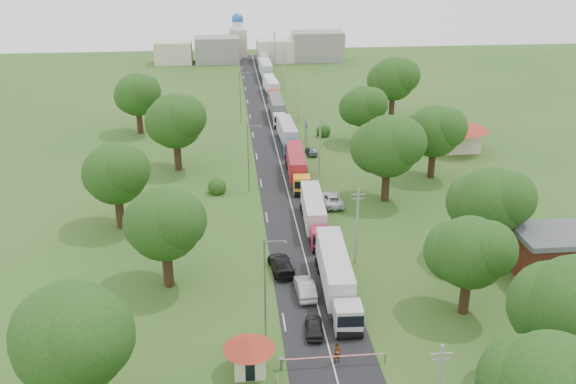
{
  "coord_description": "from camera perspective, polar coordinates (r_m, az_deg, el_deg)",
  "views": [
    {
      "loc": [
        -8.4,
        -69.51,
        34.93
      ],
      "look_at": [
        -0.7,
        7.13,
        3.0
      ],
      "focal_mm": 40.0,
      "sensor_mm": 36.0,
      "label": 1
    }
  ],
  "objects": [
    {
      "name": "pedestrian_booth",
      "position": [
        55.32,
        -2.62,
        -15.58
      ],
      "size": [
        0.86,
        0.96,
        1.63
      ],
      "primitive_type": "imported",
      "rotation": [
        0.0,
        0.0,
        -1.21
      ],
      "color": "gray",
      "rests_on": "ground"
    },
    {
      "name": "tree_6",
      "position": [
        110.91,
        6.69,
        7.56
      ],
      "size": [
        8.0,
        8.0,
        10.1
      ],
      "color": "#382616",
      "rests_on": "ground"
    },
    {
      "name": "boom_barrier",
      "position": [
        56.48,
        2.69,
        -14.58
      ],
      "size": [
        9.22,
        0.35,
        1.18
      ],
      "color": "slate",
      "rests_on": "ground"
    },
    {
      "name": "pole_1",
      "position": [
        70.82,
        6.16,
        -2.91
      ],
      "size": [
        1.6,
        0.24,
        9.0
      ],
      "color": "gray",
      "rests_on": "ground"
    },
    {
      "name": "truck_3",
      "position": [
        110.2,
        -0.04,
        5.15
      ],
      "size": [
        2.75,
        13.84,
        3.83
      ],
      "color": "#195A99",
      "rests_on": "ground"
    },
    {
      "name": "truck_4",
      "position": [
        126.34,
        -0.99,
        7.42
      ],
      "size": [
        2.39,
        13.81,
        3.83
      ],
      "color": "white",
      "rests_on": "ground"
    },
    {
      "name": "pedestrian_near",
      "position": [
        57.1,
        4.4,
        -14.12
      ],
      "size": [
        0.78,
        0.65,
        1.84
      ],
      "primitive_type": "imported",
      "rotation": [
        0.0,
        0.0,
        0.36
      ],
      "color": "gray",
      "rests_on": "ground"
    },
    {
      "name": "truck_6",
      "position": [
        161.35,
        -1.99,
        10.79
      ],
      "size": [
        2.75,
        14.76,
        4.09
      ],
      "color": "#246131",
      "rests_on": "ground"
    },
    {
      "name": "pole_5",
      "position": [
        177.66,
        -1.19,
        12.71
      ],
      "size": [
        1.6,
        0.24,
        9.0
      ],
      "color": "gray",
      "rests_on": "ground"
    },
    {
      "name": "car_lane_mid",
      "position": [
        66.16,
        1.53,
        -8.53
      ],
      "size": [
        1.95,
        5.05,
        1.64
      ],
      "primitive_type": "imported",
      "rotation": [
        0.0,
        0.0,
        3.18
      ],
      "color": "#9FA2A7",
      "rests_on": "ground"
    },
    {
      "name": "tree_4",
      "position": [
        86.83,
        8.85,
        4.07
      ],
      "size": [
        9.6,
        9.6,
        12.05
      ],
      "color": "#382616",
      "rests_on": "ground"
    },
    {
      "name": "ground",
      "position": [
        78.25,
        1.04,
        -4.0
      ],
      "size": [
        260.0,
        260.0,
        0.0
      ],
      "primitive_type": "plane",
      "color": "#29551C",
      "rests_on": "ground"
    },
    {
      "name": "guard_booth",
      "position": [
        55.28,
        -3.47,
        -13.88
      ],
      "size": [
        4.4,
        4.4,
        3.45
      ],
      "color": "beige",
      "rests_on": "ground"
    },
    {
      "name": "tree_11",
      "position": [
        80.8,
        -15.07,
        1.66
      ],
      "size": [
        8.8,
        8.8,
        11.07
      ],
      "color": "#382616",
      "rests_on": "ground"
    },
    {
      "name": "truck_5",
      "position": [
        144.27,
        -1.5,
        9.31
      ],
      "size": [
        2.95,
        13.53,
        3.74
      ],
      "color": "#B5291B",
      "rests_on": "ground"
    },
    {
      "name": "pole_3",
      "position": [
        123.1,
        0.94,
        8.29
      ],
      "size": [
        1.6,
        0.24,
        9.0
      ],
      "color": "gray",
      "rests_on": "ground"
    },
    {
      "name": "lamp_1",
      "position": [
        89.52,
        -3.47,
        3.32
      ],
      "size": [
        2.03,
        0.22,
        10.0
      ],
      "color": "slate",
      "rests_on": "ground"
    },
    {
      "name": "car_lane_rear",
      "position": [
        70.47,
        -0.62,
        -6.45
      ],
      "size": [
        2.93,
        5.8,
        1.61
      ],
      "primitive_type": "imported",
      "rotation": [
        0.0,
        0.0,
        3.27
      ],
      "color": "black",
      "rests_on": "ground"
    },
    {
      "name": "lamp_0",
      "position": [
        57.65,
        -1.92,
        -8.14
      ],
      "size": [
        2.03,
        0.22,
        10.0
      ],
      "color": "slate",
      "rests_on": "ground"
    },
    {
      "name": "lamp_2",
      "position": [
        123.11,
        -4.2,
        8.65
      ],
      "size": [
        2.03,
        0.22,
        10.0
      ],
      "color": "slate",
      "rests_on": "ground"
    },
    {
      "name": "truck_7",
      "position": [
        175.56,
        -2.2,
        11.69
      ],
      "size": [
        2.35,
        13.53,
        3.75
      ],
      "color": "#BDBDBD",
      "rests_on": "ground"
    },
    {
      "name": "pole_4",
      "position": [
        150.24,
        -0.31,
        10.9
      ],
      "size": [
        1.6,
        0.24,
        9.0
      ],
      "color": "gray",
      "rests_on": "ground"
    },
    {
      "name": "house_brick",
      "position": [
        74.38,
        22.61,
        -5.08
      ],
      "size": [
        8.6,
        6.6,
        5.2
      ],
      "color": "maroon",
      "rests_on": "ground"
    },
    {
      "name": "tree_12",
      "position": [
        98.77,
        -9.99,
        6.26
      ],
      "size": [
        9.6,
        9.6,
        12.05
      ],
      "color": "#382616",
      "rests_on": "ground"
    },
    {
      "name": "tree_13",
      "position": [
        118.99,
        -13.26,
        8.46
      ],
      "size": [
        8.8,
        8.8,
        11.07
      ],
      "color": "#382616",
      "rests_on": "ground"
    },
    {
      "name": "tree_10",
      "position": [
        66.12,
        -10.95,
        -2.7
      ],
      "size": [
        8.8,
        8.8,
        11.07
      ],
      "color": "#382616",
      "rests_on": "ground"
    },
    {
      "name": "car_lane_front",
      "position": [
        60.65,
        2.33,
        -11.88
      ],
      "size": [
        2.01,
        4.18,
        1.38
      ],
      "primitive_type": "imported",
      "rotation": [
        0.0,
        0.0,
        3.04
      ],
      "color": "black",
      "rests_on": "ground"
    },
    {
      "name": "truck_1",
      "position": [
        79.69,
        2.34,
        -1.89
      ],
      "size": [
        2.9,
        13.81,
        3.82
      ],
      "color": "red",
      "rests_on": "ground"
    },
    {
      "name": "tree_7",
      "position": [
        126.91,
        9.33,
        9.9
      ],
      "size": [
        9.6,
        9.6,
        12.05
      ],
      "color": "#382616",
      "rests_on": "ground"
    },
    {
      "name": "info_sign",
      "position": [
        110.12,
        1.62,
        5.65
      ],
      "size": [
        0.12,
        3.1,
        4.1
      ],
      "color": "slate",
      "rests_on": "ground"
    },
    {
      "name": "house_cream",
      "position": [
        111.16,
        14.8,
        5.41
      ],
      "size": [
        10.08,
        10.08,
        5.8
      ],
      "color": "beige",
      "rests_on": "ground"
    },
    {
      "name": "car_verge_far",
      "position": [
        106.3,
        2.09,
        3.7
      ],
      "size": [
        1.84,
        4.02,
        1.34
      ],
      "primitive_type": "imported",
      "rotation": [
        0.0,
        0.0,
        3.21
      ],
      "color": "slate",
      "rests_on": "ground"
    },
    {
      "name": "road",
      "position": [
        96.45,
        -0.35,
        1.28
      ],
      "size": [
        8.0,
        200.0,
        0.04
      ],
      "primitive_type": "cube",
      "color": "black",
      "rests_on": "ground"
    },
    {
      "name": "tree_2",
      "position": [
        63.03,
        15.82,
        -5.13
      ],
      "size": [
        8.0,
        8.0,
        10.1
      ],
      "color": "#382616",
      "rests_on": "ground"
    },
    {
      "name": "tree_3",
      "position": [
        73.32,
        17.53,
        -0.79
      ],
      "size": [
        8.8,
        8.8,
        11.07
      ],
      "color": "#382616",
      "rests_on": "ground"
    },
    {
      "name": "truck_0",
      "position": [
        65.6,
        4.29,
        -7.42
      ],
      "size": [
        3.19,
        15.44,
        4.27
      ],
      "color": "#BABABA",
      "rests_on": "ground"
    },
    {
      "name": "tree_5",
      "position": [
        96.83,
        12.87,
        5.32
      ],
      "size": [
        8.8,
        8.8,
        11.07
      ],
      "color": "#382616",
      "rests_on": "ground"
    },
    {
      "name": "car_verge_near",
      "position": [
        87.03,
        3.92,
        -0.63
      ],
      "size": [
        2.75,
        5.8,
        1.6
      ],
      "primitive_type": "imported",
      "rotation": [
        0.0,
        0.0,
        3.16
      ],
      "color": "silver",
      "rests_on": "ground"
    },
    {
      "name": "pole_2",
      "position": [
        96.44,
        2.85,
        4.21
      ],
      "size": [
        1.6,
        0.24,
        9.0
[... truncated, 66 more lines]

